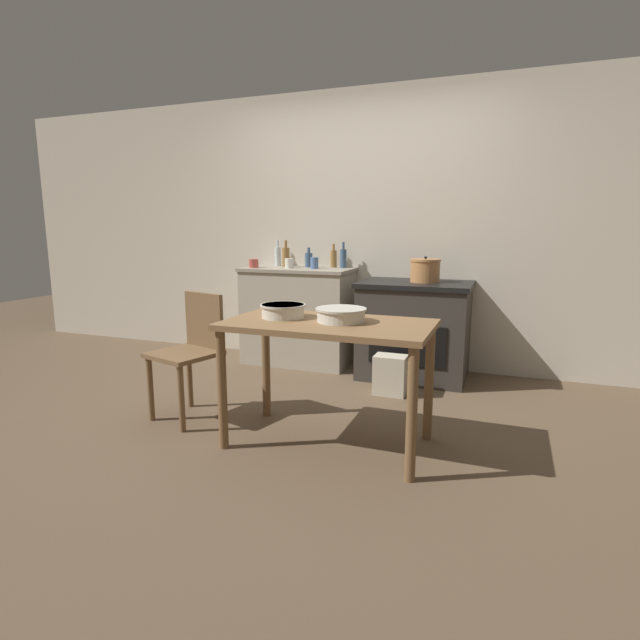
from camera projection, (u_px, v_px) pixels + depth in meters
name	position (u px, v px, depth m)	size (l,w,h in m)	color
ground_plane	(296.00, 416.00, 3.50)	(14.00, 14.00, 0.00)	brown
wall_back	(362.00, 230.00, 4.72)	(8.00, 0.07, 2.55)	beige
counter_cabinet	(298.00, 316.00, 4.79)	(1.04, 0.54, 0.92)	#B2A893
stove	(414.00, 330.00, 4.34)	(0.94, 0.68, 0.84)	#38332D
work_table	(328.00, 340.00, 2.94)	(1.21, 0.66, 0.76)	olive
chair	(192.00, 350.00, 3.41)	(0.49, 0.49, 0.85)	brown
flour_sack	(390.00, 375.00, 3.92)	(0.25, 0.18, 0.31)	beige
stock_pot	(425.00, 270.00, 4.23)	(0.26, 0.26, 0.22)	#B77A47
mixing_bowl_large	(283.00, 310.00, 3.05)	(0.28, 0.28, 0.08)	silver
mixing_bowl_small	(341.00, 314.00, 2.91)	(0.30, 0.30, 0.08)	silver
bottle_far_left	(343.00, 258.00, 4.69)	(0.06, 0.06, 0.24)	#3D5675
bottle_left	(278.00, 256.00, 4.96)	(0.06, 0.06, 0.25)	silver
bottle_mid_left	(286.00, 257.00, 4.83)	(0.07, 0.07, 0.25)	olive
bottle_center_left	(309.00, 260.00, 4.79)	(0.07, 0.07, 0.19)	#3D5675
bottle_center	(333.00, 258.00, 4.75)	(0.06, 0.06, 0.22)	olive
cup_center_right	(314.00, 263.00, 4.62)	(0.07, 0.07, 0.10)	#4C6B99
cup_mid_right	(254.00, 263.00, 4.73)	(0.09, 0.09, 0.08)	#B74C42
cup_right	(289.00, 263.00, 4.68)	(0.08, 0.08, 0.09)	silver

